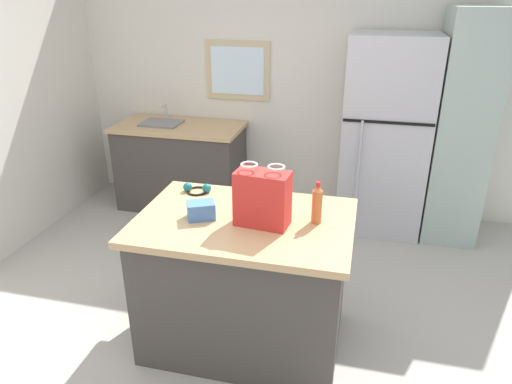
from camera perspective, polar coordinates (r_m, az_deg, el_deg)
ground at (r=3.30m, az=-1.62°, el=-18.86°), size 5.96×5.96×0.00m
back_wall at (r=4.95m, az=5.81°, el=13.34°), size 4.85×0.13×2.69m
kitchen_island at (r=3.12m, az=-1.32°, el=-10.76°), size 1.33×0.93×0.92m
refrigerator at (r=4.61m, az=15.42°, el=6.51°), size 0.78×0.69×1.86m
tall_cabinet at (r=4.65m, az=23.69°, el=6.95°), size 0.49×0.62×2.09m
sink_counter at (r=5.12m, az=-9.11°, el=3.28°), size 1.32×0.69×1.09m
shopping_bag at (r=2.74m, az=0.79°, el=-0.77°), size 0.33×0.20×0.38m
small_box at (r=2.89m, az=-6.71°, el=-2.21°), size 0.20×0.18×0.11m
bottle at (r=2.81m, az=7.43°, el=-1.51°), size 0.06×0.06×0.26m
ear_defenders at (r=3.27m, az=-7.17°, el=0.37°), size 0.20×0.16×0.06m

